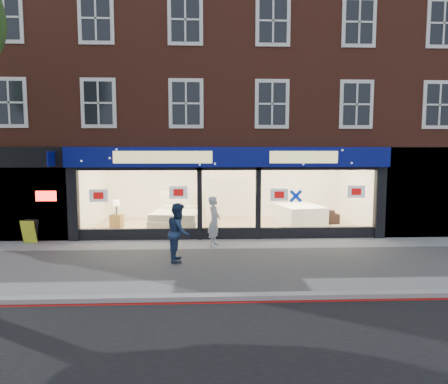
{
  "coord_description": "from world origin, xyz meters",
  "views": [
    {
      "loc": [
        -0.79,
        -11.11,
        3.13
      ],
      "look_at": [
        -0.2,
        2.5,
        1.76
      ],
      "focal_mm": 32.0,
      "sensor_mm": 36.0,
      "label": 1
    }
  ],
  "objects": [
    {
      "name": "kerb_stone",
      "position": [
        0.0,
        -2.9,
        0.06
      ],
      "size": [
        60.0,
        0.25,
        0.12
      ],
      "primitive_type": "cube",
      "color": "gray",
      "rests_on": "ground"
    },
    {
      "name": "pedestrian_grey",
      "position": [
        -0.55,
        1.99,
        0.83
      ],
      "size": [
        0.56,
        0.7,
        1.66
      ],
      "primitive_type": "imported",
      "rotation": [
        0.0,
        0.0,
        1.28
      ],
      "color": "#ACAEB4",
      "rests_on": "ground"
    },
    {
      "name": "display_bed",
      "position": [
        -1.98,
        4.93,
        0.47
      ],
      "size": [
        2.21,
        2.56,
        1.33
      ],
      "rotation": [
        0.0,
        0.0,
        -0.13
      ],
      "color": "silver",
      "rests_on": "showroom_floor"
    },
    {
      "name": "sofa",
      "position": [
        3.7,
        5.38,
        0.4
      ],
      "size": [
        2.2,
        1.24,
        0.61
      ],
      "primitive_type": "imported",
      "rotation": [
        0.0,
        0.0,
        3.36
      ],
      "color": "black",
      "rests_on": "showroom_floor"
    },
    {
      "name": "showroom_floor",
      "position": [
        0.0,
        5.25,
        0.05
      ],
      "size": [
        11.0,
        4.5,
        0.1
      ],
      "primitive_type": "cube",
      "color": "tan",
      "rests_on": "ground"
    },
    {
      "name": "bedside_table",
      "position": [
        -4.4,
        4.83,
        0.38
      ],
      "size": [
        0.51,
        0.51,
        0.55
      ],
      "primitive_type": "cube",
      "rotation": [
        0.0,
        0.0,
        -0.13
      ],
      "color": "brown",
      "rests_on": "showroom_floor"
    },
    {
      "name": "ground",
      "position": [
        0.0,
        0.0,
        0.0
      ],
      "size": [
        120.0,
        120.0,
        0.0
      ],
      "primitive_type": "plane",
      "color": "gray",
      "rests_on": "ground"
    },
    {
      "name": "pedestrian_blue",
      "position": [
        -1.6,
        0.21,
        0.84
      ],
      "size": [
        0.66,
        0.83,
        1.68
      ],
      "primitive_type": "imported",
      "rotation": [
        0.0,
        0.0,
        1.6
      ],
      "color": "navy",
      "rests_on": "ground"
    },
    {
      "name": "a_board",
      "position": [
        -6.9,
        2.7,
        0.4
      ],
      "size": [
        0.59,
        0.45,
        0.81
      ],
      "primitive_type": "cube",
      "rotation": [
        0.0,
        0.0,
        -0.23
      ],
      "color": "gold",
      "rests_on": "ground"
    },
    {
      "name": "kerb_line",
      "position": [
        0.0,
        -3.1,
        0.01
      ],
      "size": [
        60.0,
        0.1,
        0.01
      ],
      "primitive_type": "cube",
      "color": "#8C0A07",
      "rests_on": "ground"
    },
    {
      "name": "mattress_stack",
      "position": [
        3.1,
        5.29,
        0.5
      ],
      "size": [
        1.96,
        2.3,
        0.8
      ],
      "rotation": [
        0.0,
        0.0,
        0.19
      ],
      "color": "white",
      "rests_on": "showroom_floor"
    },
    {
      "name": "building",
      "position": [
        -0.02,
        6.93,
        6.67
      ],
      "size": [
        19.0,
        8.26,
        10.3
      ],
      "color": "maroon",
      "rests_on": "ground"
    }
  ]
}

